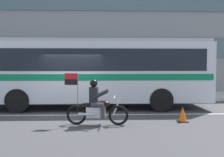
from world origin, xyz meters
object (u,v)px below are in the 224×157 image
(motorcycle_with_rider, at_px, (97,106))
(traffic_cone, at_px, (183,115))
(fire_hydrant, at_px, (81,91))
(transit_bus, at_px, (95,69))

(motorcycle_with_rider, height_order, traffic_cone, motorcycle_with_rider)
(motorcycle_with_rider, relative_size, traffic_cone, 3.98)
(motorcycle_with_rider, distance_m, traffic_cone, 3.16)
(fire_hydrant, distance_m, traffic_cone, 7.19)
(motorcycle_with_rider, bearing_deg, transit_bus, 92.19)
(motorcycle_with_rider, xyz_separation_m, traffic_cone, (3.11, 0.37, -0.41))
(fire_hydrant, bearing_deg, motorcycle_with_rider, -80.75)
(transit_bus, height_order, motorcycle_with_rider, transit_bus)
(transit_bus, xyz_separation_m, motorcycle_with_rider, (0.14, -3.59, -1.22))
(motorcycle_with_rider, relative_size, fire_hydrant, 2.92)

